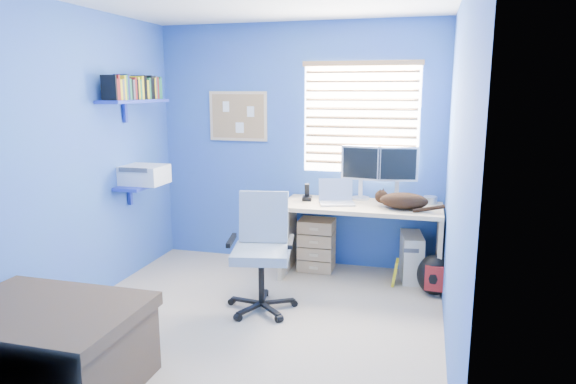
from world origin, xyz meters
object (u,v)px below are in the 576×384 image
(desk, at_px, (360,241))
(cat, at_px, (404,201))
(laptop, at_px, (337,193))
(tower_pc, at_px, (411,257))
(office_chair, at_px, (262,266))

(desk, distance_m, cat, 0.61)
(laptop, relative_size, cat, 0.75)
(desk, bearing_deg, cat, -13.84)
(tower_pc, relative_size, office_chair, 0.46)
(cat, bearing_deg, office_chair, -120.60)
(office_chair, bearing_deg, desk, 52.38)
(laptop, height_order, office_chair, office_chair)
(desk, xyz_separation_m, cat, (0.40, -0.10, 0.45))
(desk, height_order, laptop, laptop)
(laptop, xyz_separation_m, tower_pc, (0.72, 0.14, -0.62))
(desk, bearing_deg, tower_pc, 11.02)
(desk, relative_size, tower_pc, 3.37)
(cat, relative_size, office_chair, 0.45)
(desk, distance_m, office_chair, 1.17)
(cat, height_order, tower_pc, cat)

